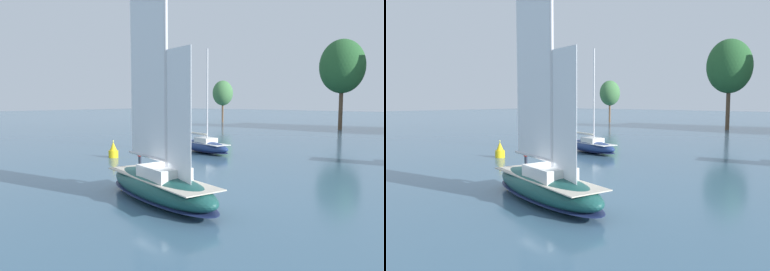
% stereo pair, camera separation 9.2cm
% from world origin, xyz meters
% --- Properties ---
extents(ground_plane, '(400.00, 400.00, 0.00)m').
position_xyz_m(ground_plane, '(0.00, 0.00, 0.00)').
color(ground_plane, '#42667F').
extents(tree_shore_left, '(5.55, 5.55, 11.42)m').
position_xyz_m(tree_shore_left, '(-44.73, 68.01, 7.99)').
color(tree_shore_left, brown).
rests_on(tree_shore_left, ground).
extents(tree_shore_right, '(8.94, 8.94, 18.40)m').
position_xyz_m(tree_shore_right, '(-11.07, 62.76, 12.88)').
color(tree_shore_right, brown).
rests_on(tree_shore_right, ground).
extents(sailboat_main, '(11.30, 5.67, 14.95)m').
position_xyz_m(sailboat_main, '(0.02, -0.00, 1.17)').
color(sailboat_main, '#194C47').
rests_on(sailboat_main, ground).
extents(sailboat_moored_near_marina, '(8.95, 4.60, 11.85)m').
position_xyz_m(sailboat_moored_near_marina, '(-11.29, 18.25, 0.80)').
color(sailboat_moored_near_marina, navy).
rests_on(sailboat_moored_near_marina, ground).
extents(channel_buoy, '(1.01, 1.01, 1.85)m').
position_xyz_m(channel_buoy, '(-16.11, 8.95, 0.73)').
color(channel_buoy, yellow).
rests_on(channel_buoy, ground).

